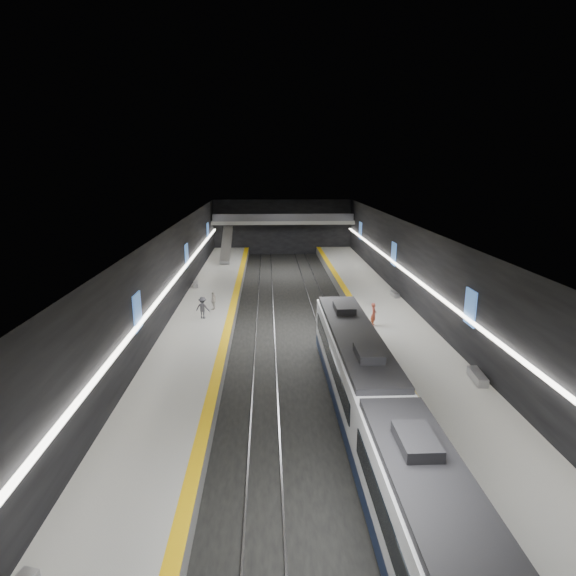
{
  "coord_description": "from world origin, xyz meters",
  "views": [
    {
      "loc": [
        -2.28,
        -35.25,
        12.84
      ],
      "look_at": [
        -0.47,
        6.15,
        2.2
      ],
      "focal_mm": 30.0,
      "sensor_mm": 36.0,
      "label": 1
    }
  ],
  "objects_px": {
    "bench_left_far": "(196,284)",
    "bench_right_far": "(395,294)",
    "passenger_left_b": "(203,308)",
    "passenger_right_a": "(374,315)",
    "passenger_left_a": "(213,301)",
    "train": "(386,432)",
    "bench_right_near": "(477,377)",
    "escalator": "(226,245)"
  },
  "relations": [
    {
      "from": "bench_left_far",
      "to": "bench_right_far",
      "type": "bearing_deg",
      "value": -20.77
    },
    {
      "from": "bench_right_far",
      "to": "passenger_left_b",
      "type": "bearing_deg",
      "value": -163.75
    },
    {
      "from": "passenger_right_a",
      "to": "passenger_left_a",
      "type": "relative_size",
      "value": 1.14
    },
    {
      "from": "train",
      "to": "passenger_left_b",
      "type": "bearing_deg",
      "value": 117.31
    },
    {
      "from": "bench_right_near",
      "to": "train",
      "type": "bearing_deg",
      "value": -129.84
    },
    {
      "from": "train",
      "to": "passenger_left_a",
      "type": "bearing_deg",
      "value": 113.42
    },
    {
      "from": "bench_right_near",
      "to": "passenger_left_b",
      "type": "bearing_deg",
      "value": 149.14
    },
    {
      "from": "bench_right_near",
      "to": "passenger_left_a",
      "type": "bearing_deg",
      "value": 143.27
    },
    {
      "from": "bench_left_far",
      "to": "passenger_left_a",
      "type": "relative_size",
      "value": 1.08
    },
    {
      "from": "escalator",
      "to": "passenger_left_a",
      "type": "xyz_separation_m",
      "value": [
        0.67,
        -22.29,
        -1.12
      ]
    },
    {
      "from": "train",
      "to": "passenger_left_b",
      "type": "xyz_separation_m",
      "value": [
        -9.93,
        19.23,
        -0.32
      ]
    },
    {
      "from": "passenger_right_a",
      "to": "passenger_left_b",
      "type": "bearing_deg",
      "value": 102.51
    },
    {
      "from": "train",
      "to": "bench_right_far",
      "type": "relative_size",
      "value": 18.68
    },
    {
      "from": "passenger_right_a",
      "to": "passenger_left_a",
      "type": "bearing_deg",
      "value": 92.25
    },
    {
      "from": "train",
      "to": "passenger_left_b",
      "type": "relative_size",
      "value": 17.2
    },
    {
      "from": "train",
      "to": "bench_right_far",
      "type": "bearing_deg",
      "value": 74.43
    },
    {
      "from": "passenger_right_a",
      "to": "escalator",
      "type": "bearing_deg",
      "value": 48.85
    },
    {
      "from": "passenger_left_b",
      "to": "bench_right_far",
      "type": "bearing_deg",
      "value": -142.66
    },
    {
      "from": "escalator",
      "to": "passenger_left_a",
      "type": "bearing_deg",
      "value": -88.28
    },
    {
      "from": "passenger_left_a",
      "to": "passenger_left_b",
      "type": "distance_m",
      "value": 2.39
    },
    {
      "from": "train",
      "to": "passenger_left_b",
      "type": "height_order",
      "value": "train"
    },
    {
      "from": "bench_right_near",
      "to": "bench_right_far",
      "type": "relative_size",
      "value": 1.26
    },
    {
      "from": "bench_left_far",
      "to": "passenger_left_a",
      "type": "height_order",
      "value": "passenger_left_a"
    },
    {
      "from": "escalator",
      "to": "passenger_left_b",
      "type": "height_order",
      "value": "escalator"
    },
    {
      "from": "passenger_right_a",
      "to": "bench_right_far",
      "type": "bearing_deg",
      "value": -1.96
    },
    {
      "from": "train",
      "to": "passenger_right_a",
      "type": "distance_m",
      "value": 17.15
    },
    {
      "from": "passenger_left_a",
      "to": "escalator",
      "type": "bearing_deg",
      "value": -166.49
    },
    {
      "from": "train",
      "to": "passenger_right_a",
      "type": "relative_size",
      "value": 16.93
    },
    {
      "from": "bench_right_far",
      "to": "bench_left_far",
      "type": "bearing_deg",
      "value": 163.47
    },
    {
      "from": "escalator",
      "to": "bench_left_far",
      "type": "height_order",
      "value": "escalator"
    },
    {
      "from": "bench_right_near",
      "to": "bench_right_far",
      "type": "bearing_deg",
      "value": 94.78
    },
    {
      "from": "passenger_left_a",
      "to": "bench_right_far",
      "type": "bearing_deg",
      "value": 114.15
    },
    {
      "from": "bench_right_far",
      "to": "passenger_left_a",
      "type": "height_order",
      "value": "passenger_left_a"
    },
    {
      "from": "bench_right_far",
      "to": "passenger_right_a",
      "type": "bearing_deg",
      "value": -117.68
    },
    {
      "from": "train",
      "to": "escalator",
      "type": "relative_size",
      "value": 3.76
    },
    {
      "from": "bench_left_far",
      "to": "bench_right_near",
      "type": "bearing_deg",
      "value": -57.14
    },
    {
      "from": "passenger_left_a",
      "to": "train",
      "type": "bearing_deg",
      "value": 35.21
    },
    {
      "from": "train",
      "to": "bench_right_near",
      "type": "bearing_deg",
      "value": 45.38
    },
    {
      "from": "bench_right_near",
      "to": "passenger_left_b",
      "type": "relative_size",
      "value": 1.16
    },
    {
      "from": "bench_left_far",
      "to": "passenger_left_b",
      "type": "bearing_deg",
      "value": -86.01
    },
    {
      "from": "passenger_right_a",
      "to": "passenger_left_a",
      "type": "distance_m",
      "value": 13.37
    },
    {
      "from": "train",
      "to": "escalator",
      "type": "height_order",
      "value": "escalator"
    }
  ]
}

